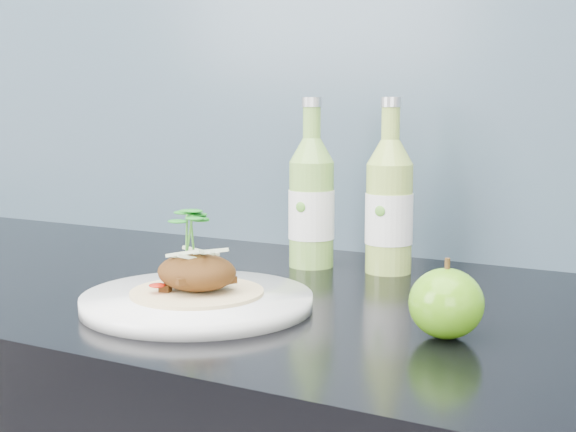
# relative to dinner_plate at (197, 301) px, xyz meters

# --- Properties ---
(subway_backsplash) EXTENTS (4.00, 0.02, 0.70)m
(subway_backsplash) POSITION_rel_dinner_plate_xyz_m (0.09, 0.40, 0.34)
(subway_backsplash) COLOR #7297B4
(subway_backsplash) RESTS_ON kitchen_counter
(dinner_plate) EXTENTS (0.27, 0.27, 0.02)m
(dinner_plate) POSITION_rel_dinner_plate_xyz_m (0.00, 0.00, 0.00)
(dinner_plate) COLOR white
(dinner_plate) RESTS_ON kitchen_counter
(pork_taco) EXTENTS (0.15, 0.15, 0.10)m
(pork_taco) POSITION_rel_dinner_plate_xyz_m (-0.00, 0.00, 0.04)
(pork_taco) COLOR tan
(pork_taco) RESTS_ON dinner_plate
(green_apple) EXTENTS (0.08, 0.08, 0.08)m
(green_apple) POSITION_rel_dinner_plate_xyz_m (0.27, 0.02, 0.03)
(green_apple) COLOR #3F880E
(green_apple) RESTS_ON kitchen_counter
(cider_bottle_left) EXTENTS (0.06, 0.07, 0.23)m
(cider_bottle_left) POSITION_rel_dinner_plate_xyz_m (0.00, 0.26, 0.08)
(cider_bottle_left) COLOR #7DB14A
(cider_bottle_left) RESTS_ON kitchen_counter
(cider_bottle_right) EXTENTS (0.08, 0.08, 0.23)m
(cider_bottle_right) POSITION_rel_dinner_plate_xyz_m (0.11, 0.28, 0.08)
(cider_bottle_right) COLOR #9CBC4E
(cider_bottle_right) RESTS_ON kitchen_counter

